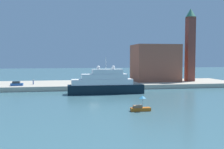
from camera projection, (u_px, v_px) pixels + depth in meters
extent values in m
plane|color=#3D6670|center=(95.00, 98.00, 70.15)|extent=(400.00, 400.00, 0.00)
cube|color=#B7AD99|center=(87.00, 85.00, 97.17)|extent=(110.00, 23.06, 1.51)
cube|color=black|center=(106.00, 89.00, 78.40)|extent=(22.26, 4.25, 2.68)
cube|color=white|center=(102.00, 82.00, 78.07)|extent=(17.80, 3.91, 1.65)
cube|color=white|center=(104.00, 77.00, 78.08)|extent=(13.35, 3.57, 1.50)
cube|color=white|center=(107.00, 72.00, 78.14)|extent=(8.90, 3.23, 1.42)
cylinder|color=silver|center=(106.00, 63.00, 77.91)|extent=(0.16, 0.16, 3.58)
sphere|color=white|center=(113.00, 67.00, 78.37)|extent=(1.03, 1.03, 1.03)
sphere|color=white|center=(98.00, 67.00, 77.61)|extent=(1.03, 1.03, 1.03)
cube|color=#C66019|center=(141.00, 109.00, 53.08)|extent=(3.99, 1.33, 0.68)
cube|color=#8C6647|center=(138.00, 106.00, 52.94)|extent=(1.75, 1.06, 0.49)
cylinder|color=#B2B2B2|center=(143.00, 103.00, 53.06)|extent=(0.06, 0.06, 1.87)
cone|color=teal|center=(143.00, 97.00, 52.99)|extent=(1.41, 1.41, 0.49)
cube|color=#93513D|center=(155.00, 63.00, 104.20)|extent=(16.75, 13.82, 14.11)
cube|color=brown|center=(190.00, 49.00, 102.71)|extent=(3.01, 3.01, 24.61)
cone|color=#387A5B|center=(191.00, 13.00, 101.82)|extent=(3.91, 3.91, 3.23)
cube|color=#1E4C99|center=(17.00, 84.00, 86.48)|extent=(3.85, 1.81, 0.79)
cube|color=#262D33|center=(16.00, 82.00, 86.40)|extent=(2.31, 1.63, 0.67)
cylinder|color=#334C8C|center=(33.00, 82.00, 90.73)|extent=(0.36, 0.36, 1.35)
sphere|color=tan|center=(33.00, 80.00, 90.68)|extent=(0.24, 0.24, 0.24)
cylinder|color=black|center=(94.00, 84.00, 87.17)|extent=(0.51, 0.51, 0.67)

